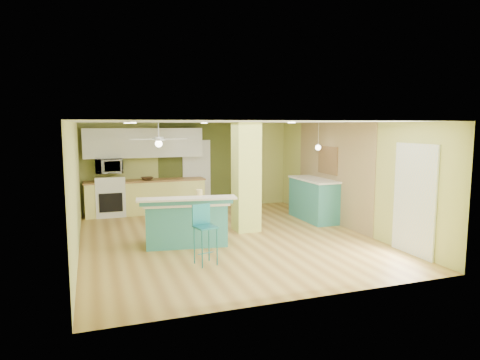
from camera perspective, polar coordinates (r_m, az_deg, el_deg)
name	(u,v)px	position (r m, az deg, el deg)	size (l,w,h in m)	color
floor	(226,238)	(9.38, -1.89, -7.75)	(6.00, 7.00, 0.01)	olive
ceiling	(225,122)	(9.06, -1.96, 7.77)	(6.00, 7.00, 0.01)	white
wall_back	(189,166)	(12.50, -6.76, 1.85)	(6.00, 0.01, 2.50)	#BBC167
wall_front	(303,212)	(5.93, 8.34, -4.31)	(6.00, 0.01, 2.50)	#BBC167
wall_left	(75,188)	(8.73, -21.10, -0.98)	(0.01, 7.00, 2.50)	#BBC167
wall_right	(347,175)	(10.43, 14.03, 0.59)	(0.01, 7.00, 2.50)	#BBC167
wood_panel	(332,173)	(10.92, 12.22, 0.94)	(0.02, 3.40, 2.50)	#907552
olive_accent	(196,166)	(12.53, -5.85, 1.88)	(2.20, 0.02, 2.50)	#41481D
interior_door	(197,175)	(12.53, -5.80, 0.73)	(0.82, 0.05, 2.00)	silver
french_door	(414,200)	(8.63, 22.21, -2.46)	(0.04, 1.08, 2.10)	white
column	(246,177)	(9.81, 0.82, 0.39)	(0.55, 0.55, 2.50)	#CBD663
kitchen_run	(146,197)	(12.09, -12.41, -2.18)	(3.25, 0.63, 0.94)	#F0EA7D
stove	(110,199)	(12.00, -16.91, -2.45)	(0.76, 0.66, 1.08)	white
upper_cabinets	(144,143)	(12.05, -12.67, 4.86)	(3.20, 0.34, 0.80)	silver
microwave	(109,166)	(11.90, -17.07, 1.78)	(0.70, 0.48, 0.39)	white
ceiling_fan	(159,140)	(10.77, -10.80, 5.31)	(1.41, 1.41, 0.61)	silver
pendant_lamp	(318,147)	(10.83, 10.37, 4.30)	(0.14, 0.14, 0.69)	white
wall_decor	(328,160)	(11.05, 11.62, 2.59)	(0.03, 0.90, 0.70)	brown
peninsula	(186,221)	(8.85, -7.21, -5.50)	(1.97, 1.27, 1.03)	teal
bar_stool	(204,224)	(7.57, -4.87, -5.93)	(0.42, 0.42, 1.05)	#1C6E7F
side_counter	(314,199)	(11.20, 9.87, -2.52)	(0.71, 1.67, 1.07)	teal
fruit_bowl	(147,179)	(11.93, -12.29, 0.18)	(0.34, 0.34, 0.08)	#3A2818
canister	(199,194)	(9.07, -5.45, -1.86)	(0.13, 0.13, 0.19)	gold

